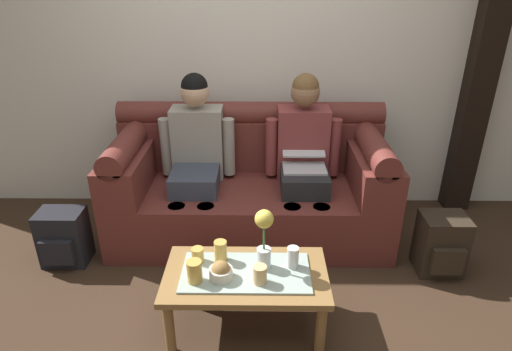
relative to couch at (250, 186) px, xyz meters
name	(u,v)px	position (x,y,z in m)	size (l,w,h in m)	color
ground_plane	(246,340)	(0.00, -1.17, -0.37)	(14.00, 14.00, 0.00)	#382619
back_wall_patterned	(251,31)	(0.00, 0.53, 1.08)	(6.00, 0.12, 2.90)	silver
timber_pillar	(489,33)	(1.77, 0.41, 1.08)	(0.20, 0.20, 2.90)	black
couch	(250,186)	(0.00, 0.00, 0.00)	(2.04, 0.88, 0.96)	maroon
person_left	(196,152)	(-0.40, 0.00, 0.28)	(0.56, 0.67, 1.22)	#383D4C
person_right	(304,152)	(0.40, 0.00, 0.28)	(0.56, 0.67, 1.22)	#232326
coffee_table	(246,280)	(0.00, -1.06, -0.05)	(0.90, 0.50, 0.39)	olive
flower_vase	(264,236)	(0.10, -1.02, 0.22)	(0.10, 0.10, 0.36)	silver
snack_bowl	(221,272)	(-0.13, -1.11, 0.06)	(0.13, 0.13, 0.10)	silver
cup_near_left	(260,275)	(0.08, -1.15, 0.07)	(0.07, 0.07, 0.10)	#DBB77A
cup_near_right	(293,257)	(0.26, -1.01, 0.08)	(0.07, 0.07, 0.12)	white
cup_far_center	(221,251)	(-0.14, -0.96, 0.08)	(0.07, 0.07, 0.12)	gold
cup_far_left	(198,255)	(-0.27, -0.97, 0.06)	(0.07, 0.07, 0.09)	gold
cup_far_right	(194,271)	(-0.27, -1.14, 0.08)	(0.08, 0.08, 0.12)	gold
backpack_right	(441,245)	(1.30, -0.52, -0.17)	(0.30, 0.29, 0.42)	#2D2319
backpack_left	(64,238)	(-1.29, -0.45, -0.18)	(0.31, 0.26, 0.40)	black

